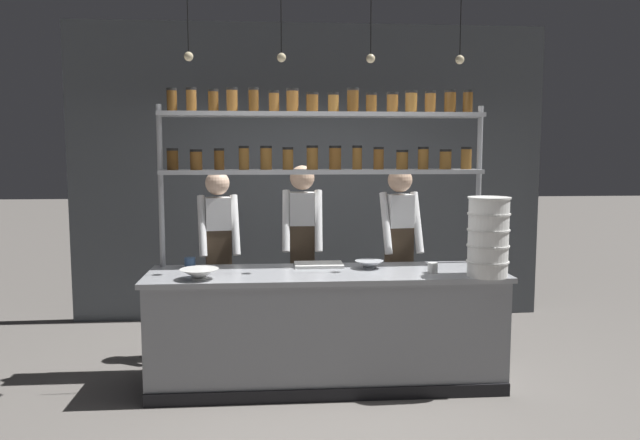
{
  "coord_description": "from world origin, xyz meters",
  "views": [
    {
      "loc": [
        -0.43,
        -4.84,
        1.87
      ],
      "look_at": [
        -0.03,
        0.2,
        1.31
      ],
      "focal_mm": 35.0,
      "sensor_mm": 36.0,
      "label": 1
    }
  ],
  "objects": [
    {
      "name": "pendant_light_row",
      "position": [
        -0.0,
        0.0,
        2.61
      ],
      "size": [
        2.15,
        0.07,
        0.65
      ],
      "color": "black"
    },
    {
      "name": "ground_plane",
      "position": [
        0.0,
        0.0,
        0.0
      ],
      "size": [
        40.0,
        40.0,
        0.0
      ],
      "primitive_type": "plane",
      "color": "slate"
    },
    {
      "name": "prep_counter",
      "position": [
        0.0,
        -0.0,
        0.46
      ],
      "size": [
        2.82,
        0.76,
        0.92
      ],
      "color": "gray",
      "rests_on": "ground_plane"
    },
    {
      "name": "serving_cup_by_board",
      "position": [
        -1.1,
        0.25,
        0.96
      ],
      "size": [
        0.09,
        0.09,
        0.08
      ],
      "color": "#334C70",
      "rests_on": "prep_counter"
    },
    {
      "name": "cutting_board",
      "position": [
        -0.04,
        0.24,
        0.93
      ],
      "size": [
        0.4,
        0.26,
        0.02
      ],
      "color": "silver",
      "rests_on": "prep_counter"
    },
    {
      "name": "container_stack",
      "position": [
        1.21,
        -0.28,
        1.22
      ],
      "size": [
        0.32,
        0.32,
        0.61
      ],
      "color": "white",
      "rests_on": "prep_counter"
    },
    {
      "name": "chef_center",
      "position": [
        -0.15,
        0.75,
        1.01
      ],
      "size": [
        0.37,
        0.31,
        1.74
      ],
      "rotation": [
        0.0,
        0.0,
        -0.05
      ],
      "color": "black",
      "rests_on": "ground_plane"
    },
    {
      "name": "serving_cup_front",
      "position": [
        0.83,
        -0.12,
        0.96
      ],
      "size": [
        0.08,
        0.08,
        0.08
      ],
      "color": "silver",
      "rests_on": "prep_counter"
    },
    {
      "name": "spice_shelf_unit",
      "position": [
        0.01,
        0.33,
        1.92
      ],
      "size": [
        2.7,
        0.28,
        2.38
      ],
      "color": "#999BA0",
      "rests_on": "ground_plane"
    },
    {
      "name": "prep_bowl_near_left",
      "position": [
        0.36,
        0.11,
        0.95
      ],
      "size": [
        0.23,
        0.23,
        0.06
      ],
      "color": "#B2B7BC",
      "rests_on": "prep_counter"
    },
    {
      "name": "back_wall",
      "position": [
        0.0,
        2.09,
        1.62
      ],
      "size": [
        5.22,
        0.12,
        3.24
      ],
      "primitive_type": "cube",
      "color": "#4C5156",
      "rests_on": "ground_plane"
    },
    {
      "name": "prep_bowl_center_front",
      "position": [
        -0.97,
        -0.23,
        0.96
      ],
      "size": [
        0.29,
        0.29,
        0.08
      ],
      "color": "silver",
      "rests_on": "prep_counter"
    },
    {
      "name": "chef_right",
      "position": [
        0.72,
        0.64,
        1.0
      ],
      "size": [
        0.39,
        0.32,
        1.72
      ],
      "rotation": [
        0.0,
        0.0,
        0.12
      ],
      "color": "black",
      "rests_on": "ground_plane"
    },
    {
      "name": "chef_left",
      "position": [
        -0.91,
        0.74,
        0.98
      ],
      "size": [
        0.4,
        0.32,
        1.69
      ],
      "rotation": [
        0.0,
        0.0,
        0.18
      ],
      "color": "black",
      "rests_on": "ground_plane"
    }
  ]
}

